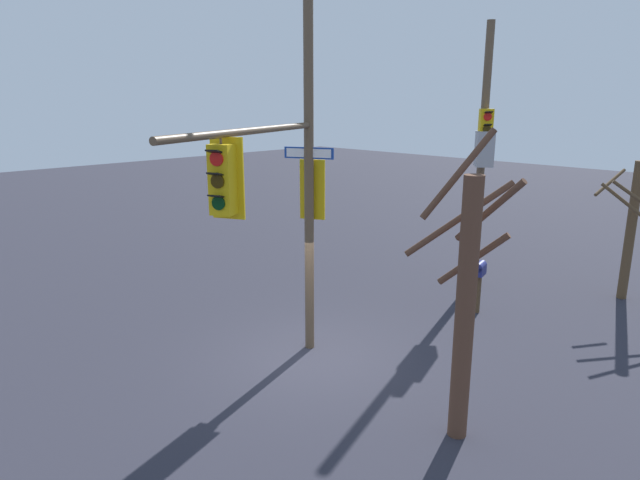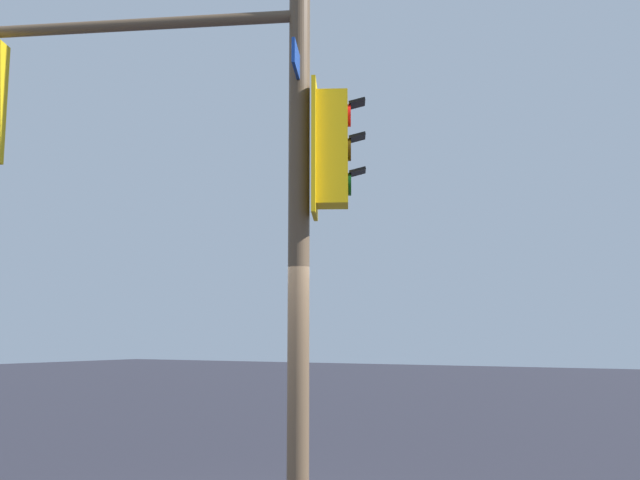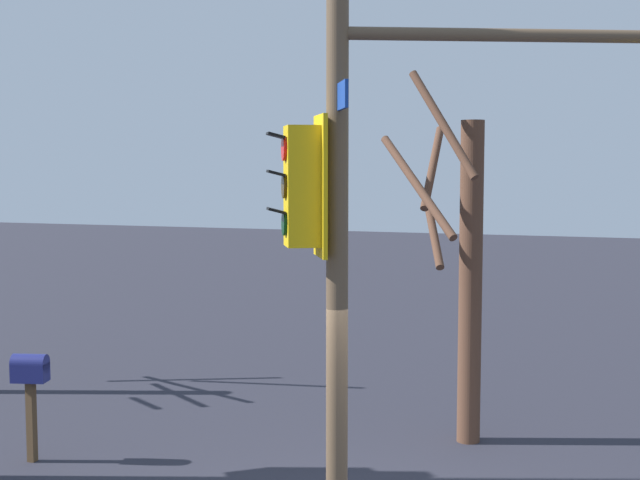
{
  "view_description": "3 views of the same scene",
  "coord_description": "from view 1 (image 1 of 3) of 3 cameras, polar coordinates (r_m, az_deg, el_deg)",
  "views": [
    {
      "loc": [
        -7.78,
        -8.02,
        5.52
      ],
      "look_at": [
        0.37,
        0.17,
        2.58
      ],
      "focal_mm": 31.04,
      "sensor_mm": 36.0,
      "label": 1
    },
    {
      "loc": [
        3.83,
        -5.3,
        1.84
      ],
      "look_at": [
        0.21,
        1.03,
        2.83
      ],
      "focal_mm": 40.09,
      "sensor_mm": 36.0,
      "label": 2
    },
    {
      "loc": [
        -2.05,
        8.08,
        3.83
      ],
      "look_at": [
        0.56,
        0.21,
        3.11
      ],
      "focal_mm": 49.04,
      "sensor_mm": 36.0,
      "label": 3
    }
  ],
  "objects": [
    {
      "name": "mailbox",
      "position": [
        15.1,
        16.13,
        -3.28
      ],
      "size": [
        0.48,
        0.33,
        1.41
      ],
      "rotation": [
        0.0,
        0.0,
        4.94
      ],
      "color": "#4C3823",
      "rests_on": "ground"
    },
    {
      "name": "ground_plane",
      "position": [
        12.46,
        -0.68,
        -12.0
      ],
      "size": [
        80.0,
        80.0,
        0.0
      ],
      "primitive_type": "plane",
      "color": "#292933"
    },
    {
      "name": "bare_tree_across_street",
      "position": [
        17.5,
        29.68,
        1.73
      ],
      "size": [
        2.55,
        2.16,
        5.14
      ],
      "color": "brown",
      "rests_on": "ground"
    },
    {
      "name": "bare_tree_behind_pole",
      "position": [
        9.23,
        14.77,
        -5.64
      ],
      "size": [
        1.51,
        1.87,
        5.09
      ],
      "color": "brown",
      "rests_on": "ground"
    },
    {
      "name": "secondary_pole_assembly",
      "position": [
        16.7,
        16.46,
        8.77
      ],
      "size": [
        0.81,
        0.73,
        7.64
      ],
      "rotation": [
        0.0,
        0.0,
        3.8
      ],
      "color": "brown",
      "rests_on": "ground"
    },
    {
      "name": "main_signal_pole_assembly",
      "position": [
        10.94,
        -1.77,
        9.68
      ],
      "size": [
        6.09,
        3.68,
        8.83
      ],
      "rotation": [
        0.0,
        0.0,
        3.54
      ],
      "color": "brown",
      "rests_on": "ground"
    }
  ]
}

